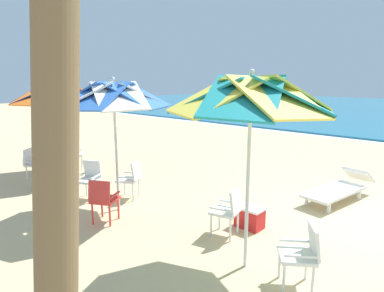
{
  "coord_description": "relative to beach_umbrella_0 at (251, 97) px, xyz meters",
  "views": [
    {
      "loc": [
        1.46,
        -6.52,
        2.66
      ],
      "look_at": [
        -4.08,
        -0.51,
        1.0
      ],
      "focal_mm": 30.54,
      "sensor_mm": 36.0,
      "label": 1
    }
  ],
  "objects": [
    {
      "name": "ground_plane",
      "position": [
        0.89,
        2.84,
        -2.44
      ],
      "size": [
        80.0,
        80.0,
        0.0
      ],
      "primitive_type": "plane",
      "color": "#D3B784"
    },
    {
      "name": "beach_umbrella_0",
      "position": [
        0.0,
        0.0,
        0.0
      ],
      "size": [
        2.22,
        2.22,
        2.8
      ],
      "color": "silver",
      "rests_on": "ground"
    },
    {
      "name": "plastic_chair_0",
      "position": [
        -0.74,
        0.59,
        -1.94
      ],
      "size": [
        0.56,
        0.53,
        0.87
      ],
      "color": "white",
      "rests_on": "ground"
    },
    {
      "name": "plastic_chair_1",
      "position": [
        0.8,
        0.09,
        -1.94
      ],
      "size": [
        0.63,
        0.62,
        0.87
      ],
      "color": "white",
      "rests_on": "ground"
    },
    {
      "name": "beach_umbrella_1",
      "position": [
        -3.13,
        0.0,
        -0.09
      ],
      "size": [
        2.24,
        2.24,
        2.72
      ],
      "color": "silver",
      "rests_on": "ground"
    },
    {
      "name": "plastic_chair_2",
      "position": [
        -2.78,
        -0.57,
        -1.94
      ],
      "size": [
        0.6,
        0.62,
        0.87
      ],
      "color": "red",
      "rests_on": "ground"
    },
    {
      "name": "plastic_chair_3",
      "position": [
        -4.17,
        -0.03,
        -1.94
      ],
      "size": [
        0.6,
        0.62,
        0.87
      ],
      "color": "white",
      "rests_on": "ground"
    },
    {
      "name": "plastic_chair_4",
      "position": [
        -3.47,
        0.59,
        -1.94
      ],
      "size": [
        0.62,
        0.61,
        0.87
      ],
      "color": "white",
      "rests_on": "ground"
    },
    {
      "name": "beach_umbrella_2",
      "position": [
        -6.47,
        0.46,
        -0.17
      ],
      "size": [
        2.57,
        2.57,
        2.63
      ],
      "color": "silver",
      "rests_on": "ground"
    },
    {
      "name": "plastic_chair_5",
      "position": [
        -6.85,
        0.96,
        -1.94
      ],
      "size": [
        0.61,
        0.62,
        0.87
      ],
      "color": "white",
      "rests_on": "ground"
    },
    {
      "name": "plastic_chair_6",
      "position": [
        -6.52,
        -0.34,
        -1.94
      ],
      "size": [
        0.63,
        0.62,
        0.87
      ],
      "color": "white",
      "rests_on": "ground"
    },
    {
      "name": "plastic_chair_7",
      "position": [
        -5.68,
        -0.02,
        -1.94
      ],
      "size": [
        0.63,
        0.63,
        0.87
      ],
      "color": "blue",
      "rests_on": "ground"
    },
    {
      "name": "sun_lounger_1",
      "position": [
        0.05,
        3.67,
        -2.16
      ],
      "size": [
        0.98,
        2.22,
        0.62
      ],
      "color": "white",
      "rests_on": "ground"
    },
    {
      "name": "palm_tree_0",
      "position": [
        -0.19,
        -2.49,
        0.8
      ],
      "size": [
        2.51,
        2.76,
        5.67
      ],
      "color": "brown",
      "rests_on": "ground"
    },
    {
      "name": "cooler_box",
      "position": [
        -0.66,
        1.13,
        -2.24
      ],
      "size": [
        0.5,
        0.34,
        0.4
      ],
      "color": "red",
      "rests_on": "ground"
    }
  ]
}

